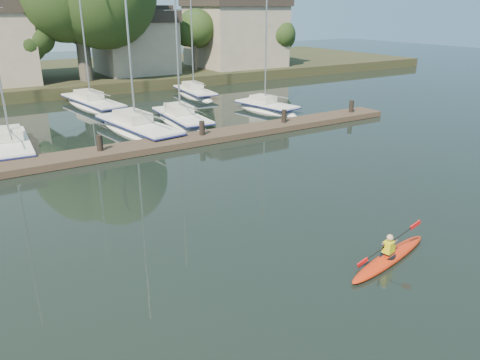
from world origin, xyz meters
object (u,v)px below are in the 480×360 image
sailboat_6 (93,109)px  sailboat_7 (195,97)px  sailboat_3 (182,125)px  kayak (389,256)px  sailboat_2 (138,135)px  sailboat_4 (266,113)px  sailboat_1 (13,153)px  dock (154,145)px

sailboat_6 → sailboat_7: size_ratio=1.30×
sailboat_3 → sailboat_7: sailboat_3 is taller
kayak → sailboat_6: sailboat_6 is taller
sailboat_2 → sailboat_4: sailboat_2 is taller
sailboat_2 → sailboat_3: sailboat_2 is taller
sailboat_3 → sailboat_4: (7.26, 0.25, 0.01)m
sailboat_4 → sailboat_3: bearing=171.3°
kayak → sailboat_2: sailboat_2 is taller
sailboat_1 → sailboat_4: size_ratio=1.19×
kayak → sailboat_2: 19.38m
sailboat_1 → sailboat_6: (7.15, 9.69, -0.01)m
dock → sailboat_7: (9.50, 13.80, -0.38)m
sailboat_2 → sailboat_6: 9.68m
kayak → sailboat_6: size_ratio=0.27×
sailboat_4 → sailboat_6: sailboat_6 is taller
sailboat_3 → sailboat_7: bearing=61.3°
sailboat_2 → sailboat_6: bearing=82.5°
dock → sailboat_7: 16.76m
sailboat_2 → sailboat_7: (9.00, 9.85, 0.02)m
sailboat_1 → sailboat_4: bearing=7.3°
kayak → sailboat_6: 29.05m
sailboat_7 → sailboat_6: bearing=-173.7°
kayak → sailboat_1: 21.02m
sailboat_1 → sailboat_6: 12.04m
sailboat_3 → sailboat_6: (-3.62, 8.73, 0.01)m
kayak → sailboat_3: bearing=70.5°
dock → sailboat_3: (3.99, 4.91, -0.39)m
sailboat_6 → sailboat_3: bearing=-75.3°
sailboat_1 → sailboat_4: sailboat_1 is taller
sailboat_3 → kayak: bearing=-94.1°
dock → sailboat_3: bearing=50.9°
sailboat_6 → sailboat_7: sailboat_6 is taller
sailboat_1 → sailboat_7: size_ratio=1.07×
sailboat_2 → sailboat_4: 10.83m
sailboat_1 → sailboat_2: sailboat_2 is taller
kayak → sailboat_4: (9.81, 20.56, -0.34)m
kayak → sailboat_4: 22.79m
sailboat_1 → sailboat_2: 7.27m
sailboat_4 → sailboat_7: size_ratio=0.90×
sailboat_1 → sailboat_3: size_ratio=1.02×
sailboat_1 → sailboat_7: sailboat_1 is taller
kayak → dock: kayak is taller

